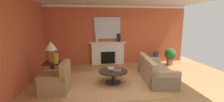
% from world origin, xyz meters
% --- Properties ---
extents(ground_plane, '(8.78, 8.78, 0.00)m').
position_xyz_m(ground_plane, '(0.00, 0.00, 0.00)').
color(ground_plane, tan).
extents(wall_fireplace, '(7.36, 0.12, 2.92)m').
position_xyz_m(wall_fireplace, '(0.00, 3.04, 1.46)').
color(wall_fireplace, '#C65633').
rests_on(wall_fireplace, ground_plane).
extents(wall_window, '(0.12, 6.55, 2.92)m').
position_xyz_m(wall_window, '(-3.44, 0.30, 1.46)').
color(wall_window, '#C65633').
rests_on(wall_window, ground_plane).
extents(crown_moulding, '(7.36, 0.08, 0.12)m').
position_xyz_m(crown_moulding, '(0.00, 2.96, 2.84)').
color(crown_moulding, white).
extents(area_rug, '(3.13, 2.72, 0.01)m').
position_xyz_m(area_rug, '(-0.48, 0.29, 0.01)').
color(area_rug, tan).
rests_on(area_rug, ground_plane).
extents(fireplace, '(1.80, 0.35, 1.13)m').
position_xyz_m(fireplace, '(-0.37, 2.83, 0.54)').
color(fireplace, white).
rests_on(fireplace, ground_plane).
extents(mantel_mirror, '(1.28, 0.04, 1.05)m').
position_xyz_m(mantel_mirror, '(-0.37, 2.95, 1.80)').
color(mantel_mirror, silver).
extents(sofa, '(1.13, 2.19, 0.85)m').
position_xyz_m(sofa, '(1.08, 0.38, 0.30)').
color(sofa, tan).
rests_on(sofa, ground_plane).
extents(armchair_near_window, '(0.87, 0.87, 0.95)m').
position_xyz_m(armchair_near_window, '(-2.29, -0.18, 0.31)').
color(armchair_near_window, '#9E7A4C').
rests_on(armchair_near_window, ground_plane).
extents(coffee_table, '(1.00, 1.00, 0.45)m').
position_xyz_m(coffee_table, '(-0.48, 0.29, 0.34)').
color(coffee_table, '#2D2319').
rests_on(coffee_table, ground_plane).
extents(side_table, '(0.56, 0.56, 0.70)m').
position_xyz_m(side_table, '(-2.61, 0.78, 0.40)').
color(side_table, '#2D2319').
rests_on(side_table, ground_plane).
extents(table_lamp, '(0.44, 0.44, 0.75)m').
position_xyz_m(table_lamp, '(-2.61, 0.78, 1.22)').
color(table_lamp, '#B28E38').
rests_on(table_lamp, side_table).
extents(vase_on_side_table, '(0.20, 0.20, 0.36)m').
position_xyz_m(vase_on_side_table, '(-2.46, 0.66, 0.88)').
color(vase_on_side_table, '#B7892D').
rests_on(vase_on_side_table, side_table).
extents(vase_mantel_left, '(0.13, 0.13, 0.47)m').
position_xyz_m(vase_mantel_left, '(-0.92, 2.78, 1.36)').
color(vase_mantel_left, beige).
rests_on(vase_mantel_left, fireplace).
extents(vase_mantel_right, '(0.17, 0.17, 0.41)m').
position_xyz_m(vase_mantel_right, '(0.18, 2.78, 1.33)').
color(vase_mantel_right, black).
rests_on(vase_mantel_right, fireplace).
extents(vase_tall_corner, '(0.25, 0.25, 0.61)m').
position_xyz_m(vase_tall_corner, '(2.05, 2.53, 0.31)').
color(vase_tall_corner, navy).
rests_on(vase_tall_corner, ground_plane).
extents(book_red_cover, '(0.29, 0.25, 0.05)m').
position_xyz_m(book_red_cover, '(-0.34, 0.28, 0.48)').
color(book_red_cover, tan).
rests_on(book_red_cover, coffee_table).
extents(book_art_folio, '(0.25, 0.21, 0.04)m').
position_xyz_m(book_art_folio, '(-0.34, 0.29, 0.52)').
color(book_art_folio, maroon).
rests_on(book_art_folio, coffee_table).
extents(book_small_novel, '(0.21, 0.21, 0.05)m').
position_xyz_m(book_small_novel, '(-0.57, 0.20, 0.57)').
color(book_small_novel, tan).
rests_on(book_small_novel, coffee_table).
extents(potted_plant, '(0.56, 0.56, 0.83)m').
position_xyz_m(potted_plant, '(2.65, 2.22, 0.49)').
color(potted_plant, '#A8754C').
rests_on(potted_plant, ground_plane).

